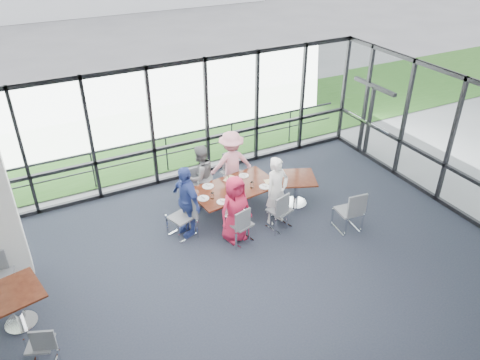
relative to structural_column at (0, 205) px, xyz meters
name	(u,v)px	position (x,y,z in m)	size (l,w,h in m)	color
floor	(245,307)	(3.60, -3.00, -1.61)	(12.00, 10.00, 0.02)	#1E222F
ceiling	(246,154)	(3.60, -3.00, 1.60)	(12.00, 10.00, 0.04)	white
curtain_wall_back	(152,129)	(3.60, 2.00, 0.00)	(12.00, 0.10, 3.20)	white
exit_door	(369,122)	(9.60, 0.75, -0.55)	(0.12, 1.60, 2.10)	black
structural_column	(0,205)	(0.00, 0.00, 0.00)	(0.50, 0.50, 3.20)	silver
apron	(111,118)	(3.60, 7.00, -1.62)	(80.00, 70.00, 0.02)	slate
grass_strip	(127,139)	(3.60, 5.00, -1.59)	(80.00, 5.00, 0.01)	#224F17
guard_rail	(149,157)	(3.60, 2.60, -1.10)	(0.06, 0.06, 12.00)	#2D2D33
main_table	(234,191)	(4.79, -0.20, -0.97)	(2.13, 1.33, 0.75)	#38140C
side_table_left	(13,297)	(-0.12, -1.51, -0.96)	(1.10, 1.10, 0.75)	#38140C
side_table_right	(297,181)	(6.34, -0.50, -0.97)	(1.13, 1.13, 0.75)	#38140C
diner_near_left	(235,209)	(4.38, -1.07, -0.82)	(0.77, 0.50, 1.57)	#C21E42
diner_near_right	(277,191)	(5.52, -0.91, -0.77)	(0.60, 0.44, 1.66)	white
diner_far_left	(200,176)	(4.25, 0.53, -0.80)	(0.78, 0.48, 1.60)	slate
diner_far_right	(231,163)	(5.16, 0.68, -0.74)	(1.11, 0.57, 1.71)	pink
diner_end	(186,201)	(3.53, -0.37, -0.76)	(0.99, 0.54, 1.69)	#30428E
chair_main_nl	(241,224)	(4.45, -1.20, -1.15)	(0.44, 0.44, 0.90)	slate
chair_main_nr	(279,210)	(5.46, -1.15, -1.13)	(0.46, 0.46, 0.94)	slate
chair_main_fl	(197,187)	(4.20, 0.68, -1.17)	(0.42, 0.42, 0.86)	slate
chair_main_fr	(233,173)	(5.25, 0.81, -1.11)	(0.48, 0.48, 0.98)	slate
chair_main_end	(181,217)	(3.37, -0.41, -1.12)	(0.47, 0.47, 0.96)	slate
chair_spare_la	(40,344)	(0.14, -2.55, -1.19)	(0.40, 0.40, 0.81)	slate
chair_spare_lb	(1,276)	(-0.30, -0.58, -1.16)	(0.43, 0.43, 0.88)	slate
chair_spare_r	(348,211)	(6.80, -1.93, -1.10)	(0.49, 0.49, 1.00)	slate
plate_nl	(222,202)	(4.27, -0.65, -0.84)	(0.25, 0.25, 0.01)	white
plate_nr	(265,187)	(5.42, -0.52, -0.84)	(0.25, 0.25, 0.01)	white
plate_fl	(208,186)	(4.26, 0.11, -0.84)	(0.28, 0.28, 0.01)	white
plate_fr	(244,176)	(5.23, 0.15, -0.84)	(0.24, 0.24, 0.01)	white
plate_end	(203,198)	(3.95, -0.32, -0.84)	(0.26, 0.26, 0.01)	white
tumbler_a	(233,192)	(4.62, -0.48, -0.78)	(0.07, 0.07, 0.14)	white
tumbler_b	(252,185)	(5.14, -0.42, -0.78)	(0.07, 0.07, 0.15)	white
tumbler_c	(228,179)	(4.77, 0.11, -0.78)	(0.07, 0.07, 0.14)	white
tumbler_d	(212,196)	(4.14, -0.42, -0.77)	(0.08, 0.08, 0.15)	white
menu_a	(238,198)	(4.65, -0.67, -0.85)	(0.29, 0.20, 0.00)	silver
menu_b	(271,181)	(5.68, -0.36, -0.85)	(0.29, 0.20, 0.00)	silver
menu_c	(230,179)	(4.88, 0.18, -0.85)	(0.32, 0.22, 0.00)	silver
condiment_caddy	(236,183)	(4.88, -0.10, -0.83)	(0.10, 0.07, 0.04)	black
ketchup_bottle	(236,183)	(4.83, -0.20, -0.76)	(0.06, 0.06, 0.18)	maroon
green_bottle	(236,182)	(4.87, -0.17, -0.75)	(0.05, 0.05, 0.20)	#136A1E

